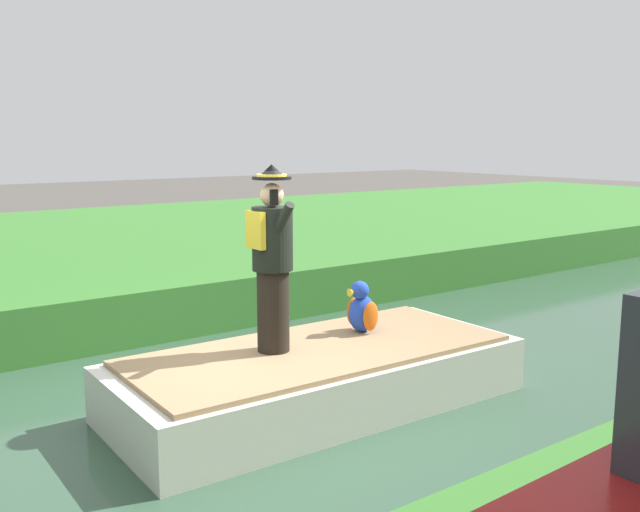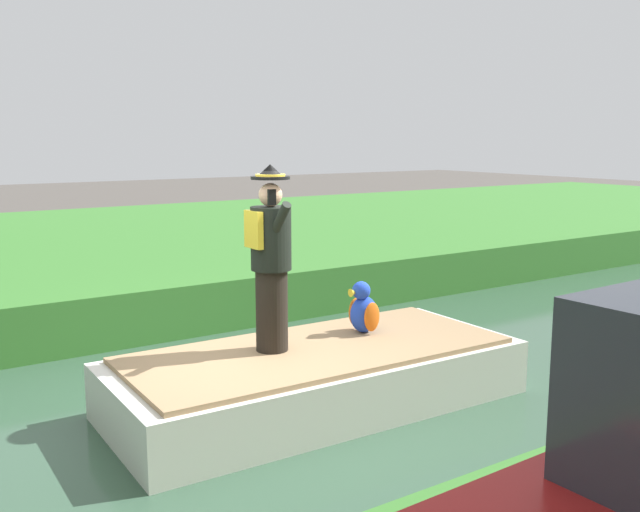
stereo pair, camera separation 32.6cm
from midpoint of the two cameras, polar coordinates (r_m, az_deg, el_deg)
ground_plane at (r=7.12m, az=-4.33°, el=-13.82°), size 80.00×80.00×0.00m
canal_water at (r=7.10m, az=-4.34°, el=-13.45°), size 5.98×48.00×0.10m
grass_bank_near at (r=15.01m, az=-21.03°, el=-0.33°), size 11.53×48.00×0.83m
boat at (r=7.37m, az=1.07°, el=-9.63°), size 1.88×4.24×0.61m
person_pirate at (r=6.97m, az=-2.62°, el=-0.26°), size 0.61×0.42×1.85m
parrot_plush at (r=7.78m, az=4.70°, el=-4.37°), size 0.36×0.34×0.57m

